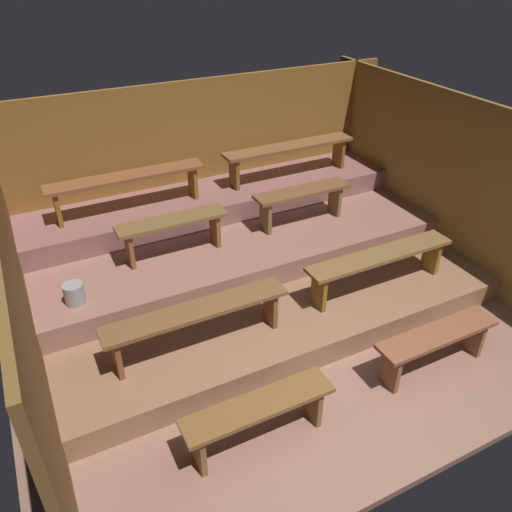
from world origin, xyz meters
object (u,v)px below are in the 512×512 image
Objects in this scene: bench_lower_left at (197,316)px; bench_lower_right at (380,260)px; bench_floor_right at (436,341)px; bench_middle_left at (172,227)px; bench_upper_left at (127,182)px; bench_middle_right at (302,198)px; pail_middle at (74,294)px; bench_upper_right at (289,151)px; bench_floor_left at (258,412)px.

bench_lower_right is at bearing 0.00° from bench_lower_left.
bench_lower_right is at bearing 84.09° from bench_floor_right.
bench_upper_left reaches higher than bench_middle_left.
bench_upper_left is (-2.02, 0.83, 0.30)m from bench_middle_right.
bench_upper_left is (-0.28, 0.83, 0.30)m from bench_middle_left.
bench_floor_right is at bearing -32.57° from pail_middle.
bench_middle_left is at bearing -157.76° from bench_upper_right.
bench_upper_right is (2.26, 2.17, 0.56)m from bench_lower_left.
pail_middle is at bearing -158.57° from bench_upper_right.
bench_upper_left reaches higher than bench_lower_left.
bench_middle_right is (-0.23, 1.34, 0.26)m from bench_lower_right.
pail_middle reaches higher than bench_lower_right.
bench_lower_right is 1.44× the size of bench_middle_right.
bench_upper_right is at bearing 88.85° from bench_lower_right.
bench_floor_left is at bearing -60.73° from pail_middle.
bench_middle_left is 5.77× the size of pail_middle.
bench_floor_right is at bearing -92.74° from bench_upper_right.
bench_floor_right is 2.49m from bench_middle_right.
bench_upper_right is (2.30, 0.00, 0.00)m from bench_upper_left.
bench_floor_left is at bearing -127.55° from bench_middle_right.
bench_middle_right is at bearing 99.92° from bench_lower_right.
bench_middle_left is at bearing 20.07° from pail_middle.
bench_middle_left reaches higher than pail_middle.
bench_middle_right reaches higher than bench_lower_right.
bench_middle_right reaches higher than bench_lower_left.
bench_upper_left is at bearing 123.38° from bench_floor_right.
bench_middle_left reaches higher than bench_floor_left.
bench_lower_left is at bearing -145.89° from bench_middle_right.
bench_lower_right reaches higher than bench_floor_right.
bench_middle_right is at bearing -22.24° from bench_upper_left.
bench_floor_right is 3.11m from bench_middle_left.
pail_middle is at bearing 119.27° from bench_floor_left.
bench_upper_left is 1.00× the size of bench_upper_right.
bench_lower_right is at bearing -43.85° from bench_upper_left.
bench_floor_right is 0.73× the size of bench_lower_right.
pail_middle reaches higher than bench_floor_right.
bench_upper_left is at bearing 53.26° from pail_middle.
bench_lower_left is 1.39m from bench_middle_left.
bench_lower_left is 1.44× the size of bench_middle_right.
bench_floor_left is 1.13m from bench_lower_left.
bench_middle_left and bench_middle_right have the same top height.
bench_lower_right is (0.11, 1.09, 0.29)m from bench_floor_right.
bench_middle_left reaches higher than bench_lower_right.
bench_lower_left is 2.24m from bench_upper_left.
pail_middle is (-2.98, -0.45, -0.24)m from bench_middle_right.
pail_middle is at bearing 147.43° from bench_floor_right.
bench_upper_right is (0.28, 0.83, 0.30)m from bench_middle_right.
bench_upper_right is (0.04, 2.17, 0.56)m from bench_lower_right.
pail_middle is at bearing -171.41° from bench_middle_right.
bench_middle_left reaches higher than bench_lower_left.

